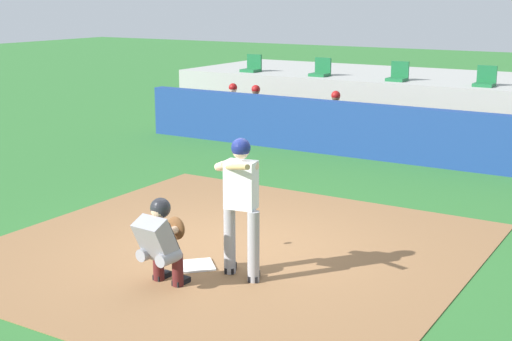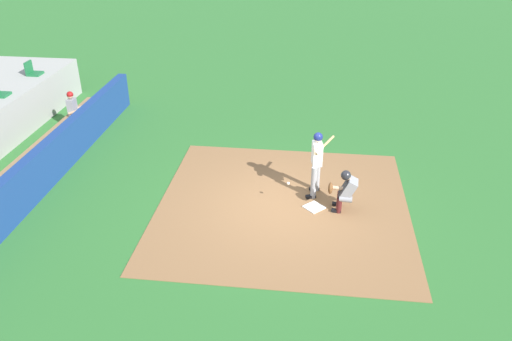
{
  "view_description": "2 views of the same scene",
  "coord_description": "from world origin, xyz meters",
  "px_view_note": "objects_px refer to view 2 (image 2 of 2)",
  "views": [
    {
      "loc": [
        5.28,
        -7.96,
        3.47
      ],
      "look_at": [
        0.0,
        0.7,
        1.0
      ],
      "focal_mm": 50.24,
      "sensor_mm": 36.0,
      "label": 1
    },
    {
      "loc": [
        -11.1,
        -0.63,
        7.12
      ],
      "look_at": [
        0.0,
        0.7,
        1.0
      ],
      "focal_mm": 35.71,
      "sensor_mm": 36.0,
      "label": 2
    }
  ],
  "objects_px": {
    "batter_at_plate": "(317,160)",
    "dugout_player_3": "(76,109)",
    "stadium_seat_5": "(33,71)",
    "catcher_crouched": "(344,189)",
    "home_plate": "(314,207)"
  },
  "relations": [
    {
      "from": "stadium_seat_5",
      "to": "batter_at_plate",
      "type": "bearing_deg",
      "value": -114.9
    },
    {
      "from": "home_plate",
      "to": "batter_at_plate",
      "type": "distance_m",
      "value": 1.23
    },
    {
      "from": "home_plate",
      "to": "catcher_crouched",
      "type": "distance_m",
      "value": 0.93
    },
    {
      "from": "catcher_crouched",
      "to": "stadium_seat_5",
      "type": "distance_m",
      "value": 12.2
    },
    {
      "from": "catcher_crouched",
      "to": "dugout_player_3",
      "type": "distance_m",
      "value": 9.79
    },
    {
      "from": "home_plate",
      "to": "stadium_seat_5",
      "type": "height_order",
      "value": "stadium_seat_5"
    },
    {
      "from": "catcher_crouched",
      "to": "stadium_seat_5",
      "type": "relative_size",
      "value": 3.71
    },
    {
      "from": "home_plate",
      "to": "catcher_crouched",
      "type": "height_order",
      "value": "catcher_crouched"
    },
    {
      "from": "batter_at_plate",
      "to": "dugout_player_3",
      "type": "distance_m",
      "value": 8.86
    },
    {
      "from": "home_plate",
      "to": "batter_at_plate",
      "type": "height_order",
      "value": "batter_at_plate"
    },
    {
      "from": "home_plate",
      "to": "dugout_player_3",
      "type": "relative_size",
      "value": 0.34
    },
    {
      "from": "batter_at_plate",
      "to": "catcher_crouched",
      "type": "relative_size",
      "value": 1.01
    },
    {
      "from": "catcher_crouched",
      "to": "dugout_player_3",
      "type": "relative_size",
      "value": 1.37
    },
    {
      "from": "dugout_player_3",
      "to": "stadium_seat_5",
      "type": "height_order",
      "value": "stadium_seat_5"
    },
    {
      "from": "catcher_crouched",
      "to": "stadium_seat_5",
      "type": "height_order",
      "value": "stadium_seat_5"
    }
  ]
}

